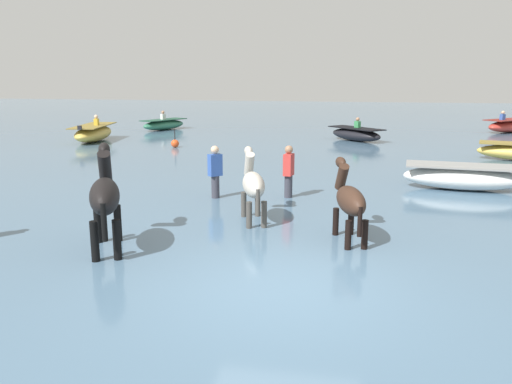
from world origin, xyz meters
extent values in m
plane|color=#756B56|center=(0.00, 0.00, 0.00)|extent=(120.00, 120.00, 0.00)
cube|color=slate|center=(0.00, 10.00, 0.16)|extent=(90.00, 90.00, 0.32)
ellipsoid|color=beige|center=(-1.07, 3.29, 1.11)|extent=(0.83, 1.34, 0.51)
cylinder|color=#45423C|center=(-1.36, 3.66, 0.43)|extent=(0.12, 0.12, 0.86)
cylinder|color=#45423C|center=(-1.07, 3.76, 0.43)|extent=(0.12, 0.12, 0.86)
cylinder|color=#45423C|center=(-1.06, 2.82, 0.43)|extent=(0.12, 0.12, 0.86)
cylinder|color=#45423C|center=(-0.78, 2.92, 0.43)|extent=(0.12, 0.12, 0.86)
cylinder|color=beige|center=(-1.29, 3.92, 1.43)|extent=(0.34, 0.51, 0.58)
ellipsoid|color=beige|center=(-1.33, 4.04, 1.70)|extent=(0.31, 0.47, 0.22)
cylinder|color=#45423C|center=(-0.87, 2.72, 0.88)|extent=(0.08, 0.08, 0.54)
ellipsoid|color=#382319|center=(0.93, 2.33, 1.10)|extent=(0.77, 1.32, 0.50)
cylinder|color=black|center=(0.66, 2.70, 0.42)|extent=(0.12, 0.12, 0.85)
cylinder|color=black|center=(0.95, 2.79, 0.42)|extent=(0.12, 0.12, 0.85)
cylinder|color=black|center=(0.92, 1.87, 0.42)|extent=(0.12, 0.12, 0.85)
cylinder|color=black|center=(1.20, 1.95, 0.42)|extent=(0.12, 0.12, 0.85)
cylinder|color=#382319|center=(0.74, 2.95, 1.41)|extent=(0.32, 0.50, 0.57)
ellipsoid|color=#382319|center=(0.70, 3.07, 1.67)|extent=(0.30, 0.46, 0.21)
cylinder|color=black|center=(1.11, 1.76, 0.87)|extent=(0.08, 0.08, 0.53)
ellipsoid|color=black|center=(-3.22, 1.00, 1.30)|extent=(1.08, 1.55, 0.59)
cylinder|color=black|center=(-3.59, 1.40, 0.50)|extent=(0.14, 0.14, 1.00)
cylinder|color=black|center=(-3.27, 1.55, 0.50)|extent=(0.14, 0.14, 1.00)
cylinder|color=black|center=(-3.16, 0.46, 0.50)|extent=(0.14, 0.14, 1.00)
cylinder|color=black|center=(-2.84, 0.61, 0.50)|extent=(0.14, 0.14, 1.00)
cylinder|color=black|center=(-3.54, 1.71, 1.67)|extent=(0.44, 0.59, 0.68)
ellipsoid|color=black|center=(-3.61, 1.84, 1.98)|extent=(0.40, 0.55, 0.25)
cylinder|color=black|center=(-2.92, 0.37, 1.02)|extent=(0.09, 0.09, 0.63)
ellipsoid|color=#337556|center=(-9.78, 20.89, 0.59)|extent=(2.14, 3.05, 0.54)
cube|color=#1E4634|center=(-9.78, 20.89, 0.88)|extent=(2.06, 2.93, 0.04)
cube|color=white|center=(-9.80, 20.91, 1.05)|extent=(0.27, 0.31, 0.30)
sphere|color=#A37556|center=(-9.80, 20.91, 1.29)|extent=(0.18, 0.18, 0.18)
ellipsoid|color=gold|center=(-11.10, 15.32, 0.67)|extent=(1.84, 3.69, 0.70)
cube|color=olive|center=(-11.10, 15.32, 1.04)|extent=(1.76, 3.55, 0.04)
cube|color=black|center=(-10.83, 13.65, 1.11)|extent=(0.18, 0.14, 0.18)
cube|color=gold|center=(-10.93, 15.35, 1.21)|extent=(0.22, 0.29, 0.30)
sphere|color=beige|center=(-10.93, 15.35, 1.45)|extent=(0.18, 0.18, 0.18)
cube|color=#3356A8|center=(8.45, 22.68, 1.17)|extent=(0.31, 0.31, 0.30)
sphere|color=tan|center=(8.45, 22.68, 1.41)|extent=(0.18, 0.18, 0.18)
ellipsoid|color=black|center=(0.90, 17.83, 0.60)|extent=(2.83, 2.84, 0.57)
cube|color=black|center=(0.90, 17.83, 0.91)|extent=(2.72, 2.72, 0.04)
cube|color=#388E51|center=(0.95, 17.88, 1.08)|extent=(0.31, 0.31, 0.30)
sphere|color=#A37556|center=(0.95, 17.88, 1.32)|extent=(0.18, 0.18, 0.18)
ellipsoid|color=silver|center=(3.82, 7.51, 0.63)|extent=(3.19, 1.42, 0.62)
cube|color=gray|center=(3.82, 7.51, 0.96)|extent=(3.06, 1.36, 0.04)
cylinder|color=#383842|center=(-0.65, 5.67, 0.44)|extent=(0.20, 0.20, 0.88)
cube|color=red|center=(-0.65, 5.67, 1.15)|extent=(0.25, 0.35, 0.54)
sphere|color=#A37556|center=(-0.65, 5.67, 1.53)|extent=(0.20, 0.20, 0.20)
cylinder|color=#383842|center=(-2.44, 5.27, 0.44)|extent=(0.20, 0.20, 0.88)
cube|color=#3356A8|center=(-2.44, 5.27, 1.15)|extent=(0.37, 0.36, 0.54)
sphere|color=beige|center=(-2.44, 5.27, 1.53)|extent=(0.20, 0.20, 0.20)
sphere|color=#E54C1E|center=(-6.64, 14.00, 0.48)|extent=(0.34, 0.34, 0.34)
cylinder|color=black|center=(-6.64, 14.00, 0.87)|extent=(0.04, 0.04, 0.44)
camera|label=1|loc=(1.02, -7.06, 3.32)|focal=36.65mm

